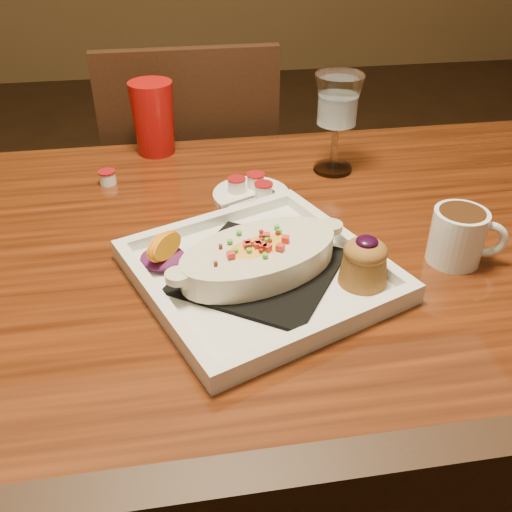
{
  "coord_description": "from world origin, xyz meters",
  "views": [
    {
      "loc": [
        -0.05,
        -0.72,
        1.24
      ],
      "look_at": [
        0.06,
        -0.04,
        0.77
      ],
      "focal_mm": 40.0,
      "sensor_mm": 36.0,
      "label": 1
    }
  ],
  "objects": [
    {
      "name": "table",
      "position": [
        0.0,
        0.0,
        0.65
      ],
      "size": [
        1.5,
        0.9,
        0.75
      ],
      "color": "maroon",
      "rests_on": "floor"
    },
    {
      "name": "chair_far",
      "position": [
        -0.0,
        0.63,
        0.51
      ],
      "size": [
        0.42,
        0.42,
        0.93
      ],
      "rotation": [
        0.0,
        0.0,
        3.14
      ],
      "color": "black",
      "rests_on": "floor"
    },
    {
      "name": "plate",
      "position": [
        0.07,
        -0.08,
        0.78
      ],
      "size": [
        0.42,
        0.42,
        0.08
      ],
      "rotation": [
        0.0,
        0.0,
        0.38
      ],
      "color": "white",
      "rests_on": "table"
    },
    {
      "name": "coffee_mug",
      "position": [
        0.36,
        -0.07,
        0.8
      ],
      "size": [
        0.11,
        0.08,
        0.08
      ],
      "rotation": [
        0.0,
        0.0,
        -0.35
      ],
      "color": "white",
      "rests_on": "table"
    },
    {
      "name": "goblet",
      "position": [
        0.26,
        0.26,
        0.88
      ],
      "size": [
        0.09,
        0.09,
        0.19
      ],
      "color": "silver",
      "rests_on": "table"
    },
    {
      "name": "saucer",
      "position": [
        0.09,
        0.17,
        0.76
      ],
      "size": [
        0.14,
        0.14,
        0.09
      ],
      "color": "white",
      "rests_on": "table"
    },
    {
      "name": "creamer_loose",
      "position": [
        -0.17,
        0.27,
        0.76
      ],
      "size": [
        0.03,
        0.03,
        0.03
      ],
      "color": "white",
      "rests_on": "table"
    },
    {
      "name": "red_tumbler",
      "position": [
        -0.08,
        0.4,
        0.82
      ],
      "size": [
        0.09,
        0.09,
        0.15
      ],
      "primitive_type": "cone",
      "color": "#AA0E0C",
      "rests_on": "table"
    }
  ]
}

